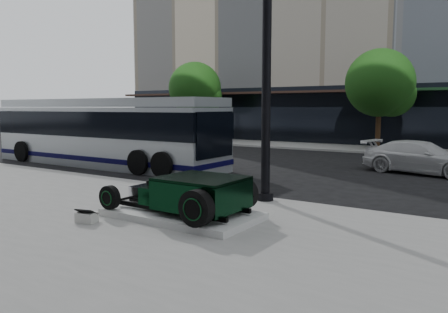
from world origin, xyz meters
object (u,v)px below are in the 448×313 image
Objects in this scene: hot_rod at (194,193)px; white_sedan at (421,157)px; transit_bus at (104,132)px; lamppost at (267,61)px.

white_sedan is at bearing 75.34° from hot_rod.
transit_bus reaches higher than hot_rod.
transit_bus is (-9.45, 5.79, 0.79)m from hot_rod.
white_sedan is at bearing 22.10° from transit_bus.
lamppost is at bearing -17.88° from transit_bus.
hot_rod is 0.74× the size of white_sedan.
transit_bus is at bearing 122.14° from white_sedan.
white_sedan is (12.27, 4.98, -0.85)m from transit_bus.
transit_bus is at bearing 148.50° from hot_rod.
lamppost reaches higher than hot_rod.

